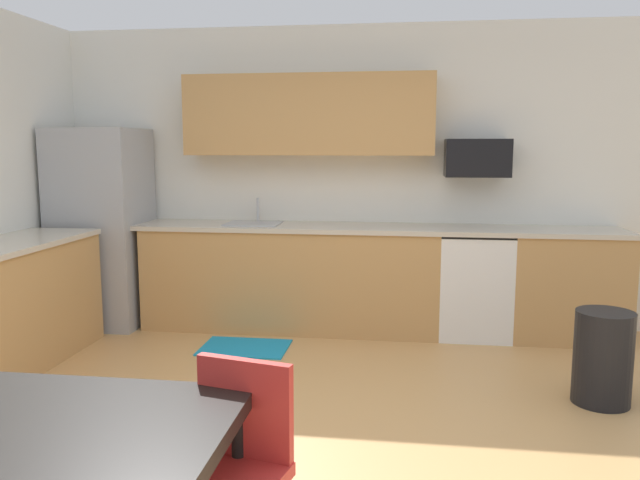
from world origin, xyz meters
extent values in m
plane|color=tan|center=(0.00, 0.00, 0.00)|extent=(12.00, 12.00, 0.00)
cube|color=silver|center=(0.00, 2.65, 1.35)|extent=(5.80, 0.10, 2.70)
cube|color=tan|center=(-0.44, 2.30, 0.45)|extent=(2.61, 0.60, 0.90)
cube|color=tan|center=(1.93, 2.30, 0.45)|extent=(0.94, 0.60, 0.90)
cube|color=beige|center=(0.00, 2.30, 0.92)|extent=(4.80, 0.64, 0.04)
cube|color=tan|center=(-0.30, 2.43, 1.90)|extent=(2.20, 0.34, 0.70)
cube|color=#9EA0A5|center=(-2.18, 2.22, 0.89)|extent=(0.76, 0.70, 1.79)
cube|color=white|center=(1.16, 2.30, 0.44)|extent=(0.60, 0.60, 0.88)
cube|color=black|center=(1.16, 2.30, 0.90)|extent=(0.60, 0.60, 0.03)
cube|color=black|center=(1.16, 2.40, 1.53)|extent=(0.54, 0.36, 0.32)
cube|color=#A5A8AD|center=(-0.78, 2.30, 0.88)|extent=(0.48, 0.40, 0.14)
cylinder|color=#B2B5BA|center=(-0.78, 2.48, 1.04)|extent=(0.02, 0.02, 0.24)
cube|color=black|center=(-0.67, -1.43, 0.70)|extent=(1.40, 0.90, 0.06)
cube|color=red|center=(0.00, -1.03, 0.65)|extent=(0.38, 0.13, 0.40)
cylinder|color=black|center=(1.83, 0.88, 0.30)|extent=(0.36, 0.36, 0.60)
cube|color=#198CBF|center=(-0.71, 1.65, 0.01)|extent=(0.70, 0.50, 0.01)
camera|label=1|loc=(0.59, -3.23, 1.63)|focal=35.85mm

